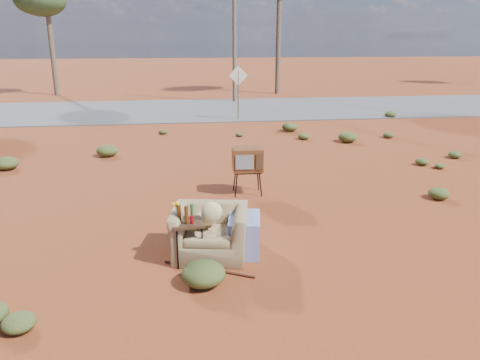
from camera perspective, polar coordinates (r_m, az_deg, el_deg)
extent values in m
plane|color=maroon|center=(7.76, -0.07, -8.13)|extent=(140.00, 140.00, 0.00)
cube|color=#565659|center=(22.22, -5.08, 8.55)|extent=(140.00, 7.00, 0.04)
imported|color=olive|center=(7.33, -3.71, -5.41)|extent=(1.27, 0.93, 1.01)
ellipsoid|color=#CBBF7C|center=(7.35, -4.10, -4.65)|extent=(0.37, 0.37, 0.22)
ellipsoid|color=#CBBF7C|center=(7.04, -3.47, -3.94)|extent=(0.32, 0.16, 0.32)
cube|color=navy|center=(7.48, 0.54, -6.65)|extent=(0.60, 0.82, 0.59)
cube|color=black|center=(10.13, 0.91, 1.12)|extent=(0.58, 0.45, 0.03)
cylinder|color=black|center=(9.99, -0.47, -0.66)|extent=(0.03, 0.03, 0.52)
cylinder|color=black|center=(10.04, 2.51, -0.58)|extent=(0.03, 0.03, 0.52)
cylinder|color=black|center=(10.37, -0.66, 0.02)|extent=(0.03, 0.03, 0.52)
cylinder|color=black|center=(10.43, 2.21, 0.09)|extent=(0.03, 0.03, 0.52)
cube|color=brown|center=(10.06, 0.91, 2.56)|extent=(0.66, 0.52, 0.50)
cube|color=slate|center=(9.80, 0.57, 2.17)|extent=(0.38, 0.03, 0.31)
cube|color=#472D19|center=(9.84, 2.37, 2.21)|extent=(0.15, 0.03, 0.35)
cube|color=#3C2615|center=(7.04, -6.45, -5.20)|extent=(0.52, 0.52, 0.04)
cylinder|color=black|center=(6.98, -7.63, -8.36)|extent=(0.02, 0.02, 0.65)
cylinder|color=black|center=(7.03, -4.61, -8.06)|extent=(0.02, 0.02, 0.65)
cylinder|color=black|center=(7.32, -8.04, -7.14)|extent=(0.02, 0.02, 0.65)
cylinder|color=black|center=(7.36, -5.16, -6.87)|extent=(0.02, 0.02, 0.65)
cylinder|color=#4B260C|center=(7.02, -7.44, -4.09)|extent=(0.06, 0.06, 0.24)
cylinder|color=#4B260C|center=(6.92, -6.54, -4.30)|extent=(0.06, 0.06, 0.26)
cylinder|color=#2C5A26|center=(7.09, -5.86, -3.89)|extent=(0.06, 0.06, 0.22)
cylinder|color=#B20E1C|center=(6.94, -5.89, -4.84)|extent=(0.06, 0.06, 0.12)
cylinder|color=silver|center=(7.12, -7.75, -4.27)|extent=(0.07, 0.07, 0.13)
ellipsoid|color=yellow|center=(7.07, -7.80, -3.10)|extent=(0.15, 0.15, 0.11)
cylinder|color=#4E2215|center=(7.04, -3.85, -10.77)|extent=(1.30, 0.70, 0.04)
cylinder|color=brown|center=(19.25, -0.22, 10.24)|extent=(0.06, 0.06, 2.00)
cube|color=silver|center=(19.17, -0.22, 12.61)|extent=(0.78, 0.04, 0.78)
cylinder|color=brown|center=(29.82, -22.02, 15.35)|extent=(0.28, 0.28, 6.00)
cylinder|color=brown|center=(28.57, 4.71, 17.46)|extent=(0.28, 0.28, 7.00)
cylinder|color=brown|center=(24.64, -0.70, 18.73)|extent=(0.20, 0.20, 8.00)
ellipsoid|color=#4A5424|center=(10.77, 23.08, -1.51)|extent=(0.44, 0.44, 0.24)
ellipsoid|color=#4A5424|center=(13.98, -15.90, 3.47)|extent=(0.60, 0.60, 0.33)
ellipsoid|color=#4A5424|center=(14.58, 24.71, 2.82)|extent=(0.36, 0.36, 0.20)
ellipsoid|color=#4A5424|center=(15.84, 7.77, 5.31)|extent=(0.40, 0.40, 0.22)
ellipsoid|color=#4A5424|center=(16.78, -9.39, 5.81)|extent=(0.30, 0.30, 0.17)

